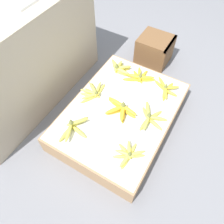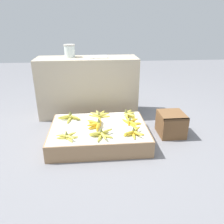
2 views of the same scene
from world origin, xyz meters
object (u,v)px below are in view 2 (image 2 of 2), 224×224
(banana_bunch_back_left, at_px, (69,117))
(banana_bunch_back_midleft, at_px, (99,115))
(banana_bunch_middle_midright, at_px, (131,122))
(glass_jar, at_px, (70,51))
(banana_bunch_front_midright, at_px, (134,132))
(banana_bunch_front_left, at_px, (67,136))
(banana_bunch_back_midright, at_px, (128,114))
(wooden_crate, at_px, (171,124))
(banana_bunch_front_midleft, at_px, (102,134))
(banana_bunch_middle_midleft, at_px, (97,124))
(foam_tray_white, at_px, (99,57))

(banana_bunch_back_left, bearing_deg, banana_bunch_back_midleft, 10.27)
(banana_bunch_middle_midright, relative_size, glass_jar, 1.54)
(banana_bunch_front_midright, height_order, glass_jar, glass_jar)
(banana_bunch_front_midright, bearing_deg, banana_bunch_front_left, -179.23)
(banana_bunch_back_midleft, bearing_deg, banana_bunch_middle_midright, -35.78)
(banana_bunch_front_left, distance_m, banana_bunch_back_midright, 0.80)
(banana_bunch_front_midright, distance_m, glass_jar, 1.42)
(wooden_crate, bearing_deg, banana_bunch_front_midleft, -158.88)
(wooden_crate, xyz_separation_m, banana_bunch_middle_midleft, (-0.86, -0.09, 0.08))
(banana_bunch_middle_midleft, bearing_deg, banana_bunch_back_midleft, 81.57)
(banana_bunch_middle_midright, relative_size, banana_bunch_back_left, 0.90)
(banana_bunch_front_left, relative_size, foam_tray_white, 0.97)
(wooden_crate, relative_size, banana_bunch_back_left, 1.11)
(banana_bunch_front_midleft, relative_size, banana_bunch_back_midleft, 0.93)
(banana_bunch_middle_midright, distance_m, foam_tray_white, 1.01)
(banana_bunch_back_midright, bearing_deg, banana_bunch_front_midleft, -127.13)
(banana_bunch_middle_midleft, bearing_deg, banana_bunch_front_midright, -29.92)
(banana_bunch_middle_midleft, distance_m, foam_tray_white, 0.98)
(banana_bunch_front_midright, relative_size, banana_bunch_back_left, 0.83)
(banana_bunch_front_midright, relative_size, banana_bunch_middle_midleft, 0.85)
(banana_bunch_front_midright, xyz_separation_m, banana_bunch_back_midright, (0.01, 0.44, 0.01))
(banana_bunch_front_left, xyz_separation_m, banana_bunch_back_left, (-0.02, 0.43, 0.01))
(banana_bunch_middle_midright, distance_m, banana_bunch_back_midleft, 0.42)
(banana_bunch_front_midleft, distance_m, glass_jar, 1.31)
(banana_bunch_middle_midleft, distance_m, banana_bunch_back_left, 0.37)
(banana_bunch_front_midright, relative_size, glass_jar, 1.42)
(banana_bunch_middle_midleft, bearing_deg, glass_jar, 110.04)
(banana_bunch_front_midleft, distance_m, banana_bunch_front_midright, 0.32)
(banana_bunch_back_left, xyz_separation_m, banana_bunch_back_midright, (0.69, 0.02, 0.00))
(banana_bunch_front_midleft, xyz_separation_m, banana_bunch_middle_midleft, (-0.04, 0.22, 0.01))
(banana_bunch_front_midright, bearing_deg, wooden_crate, 31.81)
(banana_bunch_middle_midleft, distance_m, glass_jar, 1.12)
(banana_bunch_back_midright, bearing_deg, banana_bunch_front_left, -146.48)
(banana_bunch_front_left, height_order, banana_bunch_middle_midleft, banana_bunch_middle_midleft)
(banana_bunch_front_midright, xyz_separation_m, foam_tray_white, (-0.30, 0.99, 0.59))
(banana_bunch_back_left, xyz_separation_m, glass_jar, (-0.00, 0.64, 0.66))
(banana_bunch_back_midleft, bearing_deg, banana_bunch_back_left, -169.73)
(banana_bunch_middle_midright, height_order, glass_jar, glass_jar)
(wooden_crate, distance_m, banana_bunch_front_left, 1.20)
(banana_bunch_middle_midleft, bearing_deg, banana_bunch_front_midleft, -78.87)
(foam_tray_white, bearing_deg, wooden_crate, -40.82)
(banana_bunch_front_left, height_order, glass_jar, glass_jar)
(banana_bunch_front_midleft, xyz_separation_m, banana_bunch_back_left, (-0.35, 0.43, 0.00))
(banana_bunch_front_midleft, bearing_deg, wooden_crate, 21.12)
(wooden_crate, xyz_separation_m, foam_tray_white, (-0.80, 0.69, 0.67))
(banana_bunch_middle_midleft, height_order, banana_bunch_back_left, banana_bunch_middle_midleft)
(banana_bunch_back_midleft, bearing_deg, banana_bunch_front_left, -123.88)
(wooden_crate, distance_m, banana_bunch_middle_midleft, 0.87)
(banana_bunch_front_left, relative_size, banana_bunch_front_midleft, 0.85)
(banana_bunch_middle_midright, xyz_separation_m, glass_jar, (-0.69, 0.82, 0.66))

